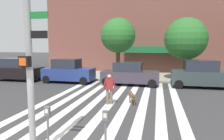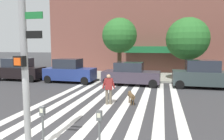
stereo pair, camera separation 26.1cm
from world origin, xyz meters
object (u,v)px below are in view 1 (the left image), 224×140
(parking_meter_second_along, at_px, (106,129))
(parked_car_fourth_in_line, at_px, (202,75))
(traffic_light_pole, at_px, (27,32))
(street_tree_middle, at_px, (186,39))
(parking_meter_curbside, at_px, (48,124))
(parked_car_behind_first, at_px, (68,71))
(parked_car_third_in_line, at_px, (130,74))
(dog_on_leash, at_px, (132,96))
(street_tree_nearest, at_px, (118,36))
(parked_car_near_curb, at_px, (17,70))
(pedestrian_dog_walker, at_px, (109,88))

(parking_meter_second_along, xyz_separation_m, parked_car_fourth_in_line, (4.58, 11.85, -0.05))
(traffic_light_pole, distance_m, street_tree_middle, 15.41)
(parking_meter_curbside, xyz_separation_m, parked_car_behind_first, (-4.62, 11.83, -0.07))
(parked_car_fourth_in_line, bearing_deg, traffic_light_pole, -119.37)
(parked_car_third_in_line, height_order, parked_car_fourth_in_line, parked_car_fourth_in_line)
(parked_car_behind_first, bearing_deg, parked_car_fourth_in_line, -0.00)
(parking_meter_second_along, distance_m, dog_on_leash, 6.24)
(street_tree_nearest, bearing_deg, parked_car_behind_first, -144.75)
(parked_car_behind_first, bearing_deg, traffic_light_pole, -70.76)
(parked_car_near_curb, distance_m, parked_car_third_in_line, 10.32)
(parking_meter_second_along, height_order, parked_car_third_in_line, parked_car_third_in_line)
(parked_car_fourth_in_line, distance_m, street_tree_middle, 3.81)
(parking_meter_curbside, height_order, dog_on_leash, parking_meter_curbside)
(parking_meter_curbside, xyz_separation_m, dog_on_leash, (1.57, 6.20, -0.59))
(traffic_light_pole, xyz_separation_m, parked_car_third_in_line, (1.19, 11.89, -2.65))
(traffic_light_pole, bearing_deg, parked_car_fourth_in_line, 60.63)
(parked_car_third_in_line, height_order, street_tree_nearest, street_tree_nearest)
(parked_car_third_in_line, distance_m, parked_car_fourth_in_line, 5.51)
(traffic_light_pole, xyz_separation_m, parking_meter_second_along, (2.11, 0.04, -2.49))
(parked_car_third_in_line, xyz_separation_m, street_tree_middle, (4.51, 2.43, 2.87))
(traffic_light_pole, height_order, parked_car_behind_first, traffic_light_pole)
(parking_meter_second_along, bearing_deg, parked_car_third_in_line, 94.46)
(parked_car_third_in_line, xyz_separation_m, street_tree_nearest, (-1.48, 2.72, 3.22))
(parking_meter_second_along, height_order, pedestrian_dog_walker, pedestrian_dog_walker)
(parked_car_behind_first, bearing_deg, street_tree_middle, 13.85)
(parked_car_behind_first, height_order, parked_car_third_in_line, parked_car_behind_first)
(parked_car_behind_first, relative_size, street_tree_nearest, 0.77)
(street_tree_middle, bearing_deg, parked_car_third_in_line, -151.72)
(traffic_light_pole, relative_size, parked_car_behind_first, 1.34)
(parked_car_near_curb, xyz_separation_m, street_tree_middle, (14.83, 2.43, 2.78))
(parking_meter_curbside, relative_size, parking_meter_second_along, 1.00)
(parked_car_near_curb, xyz_separation_m, parked_car_behind_first, (4.99, 0.00, -0.01))
(parked_car_near_curb, xyz_separation_m, parked_car_fourth_in_line, (15.83, -0.00, 0.02))
(parked_car_third_in_line, bearing_deg, street_tree_nearest, 118.56)
(parking_meter_second_along, bearing_deg, parked_car_fourth_in_line, 68.85)
(parking_meter_curbside, distance_m, parked_car_third_in_line, 11.86)
(street_tree_nearest, bearing_deg, street_tree_middle, -2.84)
(parked_car_fourth_in_line, bearing_deg, parking_meter_curbside, -117.72)
(traffic_light_pole, distance_m, parked_car_behind_first, 12.85)
(pedestrian_dog_walker, distance_m, dog_on_leash, 1.32)
(parking_meter_second_along, bearing_deg, street_tree_middle, 75.90)
(street_tree_nearest, distance_m, pedestrian_dog_walker, 9.36)
(traffic_light_pole, distance_m, parked_car_fourth_in_line, 13.88)
(parking_meter_second_along, distance_m, pedestrian_dog_walker, 5.97)
(parking_meter_second_along, distance_m, parked_car_behind_first, 13.40)
(traffic_light_pole, distance_m, street_tree_nearest, 14.63)
(parked_car_third_in_line, height_order, street_tree_middle, street_tree_middle)
(street_tree_middle, bearing_deg, dog_on_leash, -114.37)
(traffic_light_pole, bearing_deg, pedestrian_dog_walker, 81.59)
(street_tree_nearest, relative_size, street_tree_middle, 1.03)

